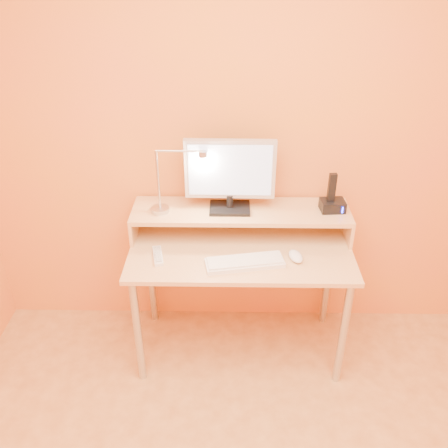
{
  "coord_description": "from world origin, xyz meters",
  "views": [
    {
      "loc": [
        -0.05,
        -1.04,
        2.2
      ],
      "look_at": [
        -0.09,
        1.13,
        0.91
      ],
      "focal_mm": 39.64,
      "sensor_mm": 36.0,
      "label": 1
    }
  ],
  "objects_px": {
    "phone_dock": "(332,205)",
    "mouse": "(296,256)",
    "keyboard": "(245,263)",
    "monitor_panel": "(230,169)",
    "remote_control": "(158,256)",
    "lamp_base": "(160,210)"
  },
  "relations": [
    {
      "from": "monitor_panel",
      "to": "mouse",
      "type": "bearing_deg",
      "value": -35.46
    },
    {
      "from": "lamp_base",
      "to": "remote_control",
      "type": "distance_m",
      "value": 0.26
    },
    {
      "from": "lamp_base",
      "to": "phone_dock",
      "type": "relative_size",
      "value": 0.77
    },
    {
      "from": "lamp_base",
      "to": "keyboard",
      "type": "relative_size",
      "value": 0.25
    },
    {
      "from": "monitor_panel",
      "to": "remote_control",
      "type": "relative_size",
      "value": 2.84
    },
    {
      "from": "monitor_panel",
      "to": "keyboard",
      "type": "bearing_deg",
      "value": -74.55
    },
    {
      "from": "phone_dock",
      "to": "mouse",
      "type": "xyz_separation_m",
      "value": [
        -0.21,
        -0.24,
        -0.17
      ]
    },
    {
      "from": "monitor_panel",
      "to": "lamp_base",
      "type": "bearing_deg",
      "value": -173.14
    },
    {
      "from": "lamp_base",
      "to": "phone_dock",
      "type": "distance_m",
      "value": 0.94
    },
    {
      "from": "mouse",
      "to": "keyboard",
      "type": "bearing_deg",
      "value": 176.39
    },
    {
      "from": "phone_dock",
      "to": "keyboard",
      "type": "height_order",
      "value": "phone_dock"
    },
    {
      "from": "keyboard",
      "to": "remote_control",
      "type": "distance_m",
      "value": 0.46
    },
    {
      "from": "phone_dock",
      "to": "mouse",
      "type": "distance_m",
      "value": 0.37
    },
    {
      "from": "lamp_base",
      "to": "monitor_panel",
      "type": "bearing_deg",
      "value": 6.03
    },
    {
      "from": "remote_control",
      "to": "monitor_panel",
      "type": "bearing_deg",
      "value": 21.25
    },
    {
      "from": "remote_control",
      "to": "mouse",
      "type": "bearing_deg",
      "value": -12.64
    },
    {
      "from": "phone_dock",
      "to": "mouse",
      "type": "bearing_deg",
      "value": -136.13
    },
    {
      "from": "lamp_base",
      "to": "remote_control",
      "type": "relative_size",
      "value": 0.59
    },
    {
      "from": "lamp_base",
      "to": "remote_control",
      "type": "bearing_deg",
      "value": -89.17
    },
    {
      "from": "keyboard",
      "to": "remote_control",
      "type": "bearing_deg",
      "value": 162.08
    },
    {
      "from": "mouse",
      "to": "remote_control",
      "type": "relative_size",
      "value": 0.69
    },
    {
      "from": "phone_dock",
      "to": "mouse",
      "type": "height_order",
      "value": "phone_dock"
    }
  ]
}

